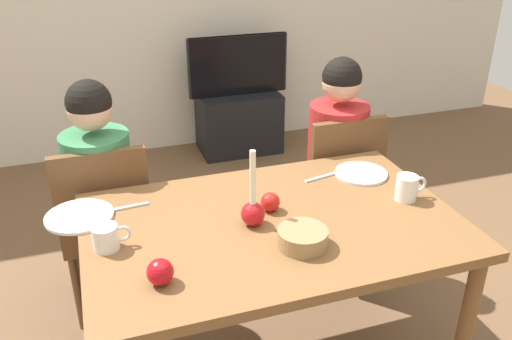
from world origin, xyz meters
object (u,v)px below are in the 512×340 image
tv (238,65)px  bowl_walnuts (303,238)px  person_left_child (104,207)px  apple_near_candle (270,202)px  chair_left (106,221)px  mug_left (106,237)px  mug_right (407,188)px  tv_stand (239,122)px  apple_by_left_plate (160,272)px  plate_left (79,216)px  dining_table (272,239)px  person_right_child (335,171)px  plate_right (361,173)px  candle_centerpiece (253,210)px  chair_right (337,183)px

tv → bowl_walnuts: size_ratio=4.47×
person_left_child → apple_near_candle: bearing=-42.7°
chair_left → mug_left: bearing=-90.8°
tv → mug_right: size_ratio=5.92×
tv_stand → apple_by_left_plate: (-1.01, -2.54, 0.55)m
person_left_child → plate_left: size_ratio=4.57×
dining_table → bowl_walnuts: size_ratio=7.92×
dining_table → person_right_child: (0.58, 0.64, -0.10)m
chair_left → tv_stand: (1.15, 1.69, -0.27)m
person_right_child → apple_by_left_plate: bearing=-139.9°
chair_left → mug_right: (1.16, -0.62, 0.29)m
plate_right → mug_right: 0.27m
chair_left → apple_by_left_plate: bearing=-81.0°
tv_stand → mug_left: bearing=-116.8°
apple_near_candle → person_right_child: bearing=44.8°
dining_table → plate_right: (0.50, 0.24, 0.09)m
candle_centerpiece → plate_left: size_ratio=1.17×
candle_centerpiece → apple_by_left_plate: size_ratio=3.49×
chair_right → mug_right: bearing=-91.4°
chair_right → apple_by_left_plate: size_ratio=10.47×
person_right_child → tv: bearing=91.1°
plate_right → mug_right: size_ratio=1.72×
chair_left → plate_right: bearing=-18.4°
plate_left → chair_left: bearing=75.0°
tv_stand → tv: (0.00, 0.00, 0.47)m
person_left_child → apple_near_candle: 0.86m
chair_left → mug_left: size_ratio=6.74×
plate_left → bowl_walnuts: (0.73, -0.44, 0.03)m
apple_by_left_plate → tv_stand: bearing=68.3°
chair_left → tv_stand: chair_left is taller
candle_centerpiece → mug_right: bearing=-0.6°
chair_left → plate_left: size_ratio=3.51×
dining_table → candle_centerpiece: size_ratio=4.66×
person_left_child → candle_centerpiece: (0.52, -0.64, 0.24)m
chair_left → apple_by_left_plate: chair_left is taller
chair_left → apple_by_left_plate: (0.13, -0.85, 0.28)m
chair_right → tv: 1.71m
person_left_child → person_right_child: bearing=0.0°
chair_right → tv: tv is taller
candle_centerpiece → tv_stand: bearing=74.7°
chair_right → plate_left: size_ratio=3.51×
person_right_child → candle_centerpiece: bearing=-135.8°
chair_left → plate_right: chair_left is taller
plate_right → mug_left: bearing=-168.2°
plate_right → bowl_walnuts: bearing=-137.1°
person_left_child → plate_left: 0.44m
candle_centerpiece → bowl_walnuts: bearing=-56.4°
plate_right → mug_right: mug_right is taller
plate_right → bowl_walnuts: bowl_walnuts is taller
chair_left → mug_right: 1.35m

